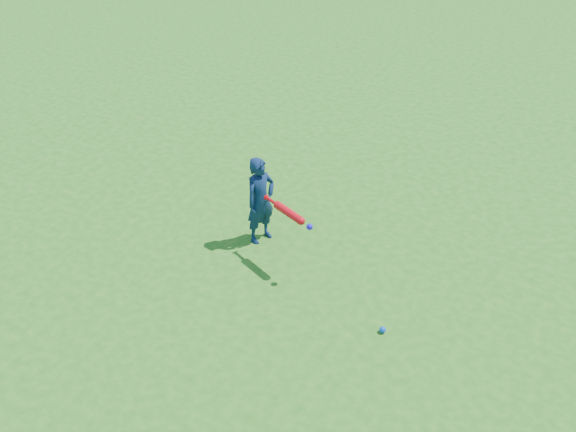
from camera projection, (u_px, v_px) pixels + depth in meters
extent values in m
plane|color=#226317|center=(223.00, 237.00, 7.68)|extent=(80.00, 80.00, 0.00)
imported|color=#0E2144|center=(260.00, 200.00, 7.36)|extent=(0.37, 0.45, 1.08)
sphere|color=blue|center=(383.00, 330.00, 6.33)|extent=(0.07, 0.07, 0.07)
cylinder|color=red|center=(266.00, 197.00, 7.13)|extent=(0.04, 0.06, 0.06)
cylinder|color=red|center=(272.00, 201.00, 7.07)|extent=(0.20, 0.11, 0.04)
cylinder|color=red|center=(289.00, 213.00, 6.88)|extent=(0.42, 0.23, 0.09)
sphere|color=red|center=(301.00, 221.00, 6.75)|extent=(0.09, 0.09, 0.09)
sphere|color=#1D0DE5|center=(310.00, 227.00, 6.66)|extent=(0.07, 0.07, 0.07)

